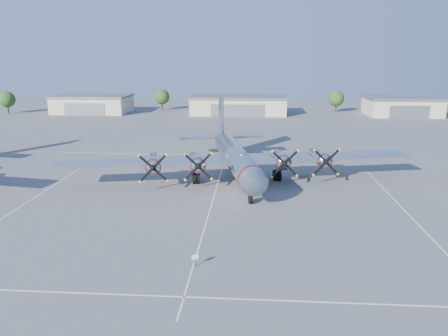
# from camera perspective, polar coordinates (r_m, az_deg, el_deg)

# --- Properties ---
(ground) EXTENTS (260.00, 260.00, 0.00)m
(ground) POSITION_cam_1_polar(r_m,az_deg,el_deg) (53.01, -1.47, -4.22)
(ground) COLOR #555558
(ground) RESTS_ON ground
(parking_lines) EXTENTS (60.00, 50.08, 0.01)m
(parking_lines) POSITION_cam_1_polar(r_m,az_deg,el_deg) (51.36, -1.66, -4.84)
(parking_lines) COLOR silver
(parking_lines) RESTS_ON ground
(hangar_west) EXTENTS (22.60, 14.60, 5.40)m
(hangar_west) POSITION_cam_1_polar(r_m,az_deg,el_deg) (141.78, -16.77, 8.04)
(hangar_west) COLOR beige
(hangar_west) RESTS_ON ground
(hangar_center) EXTENTS (28.60, 14.60, 5.40)m
(hangar_center) POSITION_cam_1_polar(r_m,az_deg,el_deg) (132.82, 1.91, 8.25)
(hangar_center) COLOR beige
(hangar_center) RESTS_ON ground
(hangar_east) EXTENTS (20.60, 14.60, 5.40)m
(hangar_east) POSITION_cam_1_polar(r_m,az_deg,el_deg) (139.56, 22.19, 7.50)
(hangar_east) COLOR beige
(hangar_east) RESTS_ON ground
(tree_far_west) EXTENTS (4.80, 4.80, 6.64)m
(tree_far_west) POSITION_cam_1_polar(r_m,az_deg,el_deg) (148.83, -26.49, 8.01)
(tree_far_west) COLOR #382619
(tree_far_west) RESTS_ON ground
(tree_west) EXTENTS (4.80, 4.80, 6.64)m
(tree_west) POSITION_cam_1_polar(r_m,az_deg,el_deg) (143.71, -8.10, 9.18)
(tree_west) COLOR #382619
(tree_west) RESTS_ON ground
(tree_east) EXTENTS (4.80, 4.80, 6.64)m
(tree_east) POSITION_cam_1_polar(r_m,az_deg,el_deg) (140.84, 14.45, 8.77)
(tree_east) COLOR #382619
(tree_east) RESTS_ON ground
(main_bomber_b29) EXTENTS (54.13, 42.43, 10.67)m
(main_bomber_b29) POSITION_cam_1_polar(r_m,az_deg,el_deg) (62.54, 1.40, -1.30)
(main_bomber_b29) COLOR silver
(main_bomber_b29) RESTS_ON ground
(info_placard) EXTENTS (0.55, 0.24, 1.09)m
(info_placard) POSITION_cam_1_polar(r_m,az_deg,el_deg) (36.78, -3.80, -11.69)
(info_placard) COLOR black
(info_placard) RESTS_ON ground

